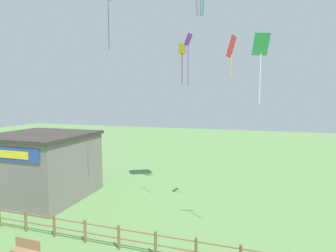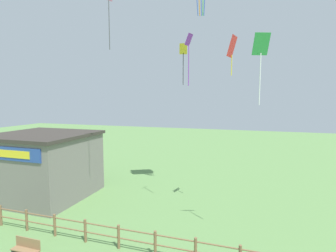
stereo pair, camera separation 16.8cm
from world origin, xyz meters
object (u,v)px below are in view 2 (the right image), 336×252
(seaside_building, at_px, (44,165))
(kite_purple_streamer, at_px, (189,51))
(park_bench_by_building, at_px, (26,248))
(kite_pink_diamond, at_px, (109,2))
(kite_red_diamond, at_px, (232,49))
(kite_green_diamond, at_px, (261,54))
(kite_yellow_diamond, at_px, (183,57))

(seaside_building, height_order, kite_purple_streamer, kite_purple_streamer)
(park_bench_by_building, height_order, kite_pink_diamond, kite_pink_diamond)
(kite_red_diamond, relative_size, kite_pink_diamond, 0.63)
(kite_green_diamond, height_order, kite_yellow_diamond, kite_yellow_diamond)
(seaside_building, relative_size, kite_red_diamond, 2.95)
(park_bench_by_building, height_order, kite_yellow_diamond, kite_yellow_diamond)
(kite_purple_streamer, bearing_deg, kite_green_diamond, -35.45)
(kite_red_diamond, relative_size, kite_purple_streamer, 0.75)
(seaside_building, bearing_deg, kite_green_diamond, -9.63)
(kite_green_diamond, distance_m, kite_yellow_diamond, 9.47)
(kite_green_diamond, xyz_separation_m, kite_pink_diamond, (-8.49, 0.75, 3.54))
(kite_green_diamond, relative_size, kite_red_diamond, 1.41)
(kite_green_diamond, height_order, kite_red_diamond, kite_red_diamond)
(seaside_building, bearing_deg, park_bench_by_building, -52.15)
(kite_red_diamond, distance_m, kite_pink_diamond, 7.82)
(kite_pink_diamond, bearing_deg, park_bench_by_building, -110.01)
(park_bench_by_building, distance_m, kite_yellow_diamond, 16.31)
(park_bench_by_building, height_order, kite_red_diamond, kite_red_diamond)
(park_bench_by_building, bearing_deg, kite_yellow_diamond, 68.60)
(kite_red_diamond, xyz_separation_m, kite_purple_streamer, (-2.60, -0.45, -0.07))
(kite_green_diamond, bearing_deg, kite_purple_streamer, 144.55)
(kite_purple_streamer, bearing_deg, kite_red_diamond, 9.76)
(seaside_building, height_order, kite_yellow_diamond, kite_yellow_diamond)
(kite_pink_diamond, relative_size, kite_yellow_diamond, 1.16)
(kite_green_diamond, bearing_deg, seaside_building, 170.37)
(kite_green_diamond, relative_size, kite_pink_diamond, 0.88)
(seaside_building, height_order, kite_pink_diamond, kite_pink_diamond)
(kite_green_diamond, bearing_deg, kite_yellow_diamond, 127.63)
(kite_green_diamond, distance_m, kite_pink_diamond, 9.23)
(park_bench_by_building, relative_size, kite_purple_streamer, 0.45)
(seaside_building, bearing_deg, kite_red_diamond, 3.22)
(park_bench_by_building, distance_m, kite_purple_streamer, 13.80)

